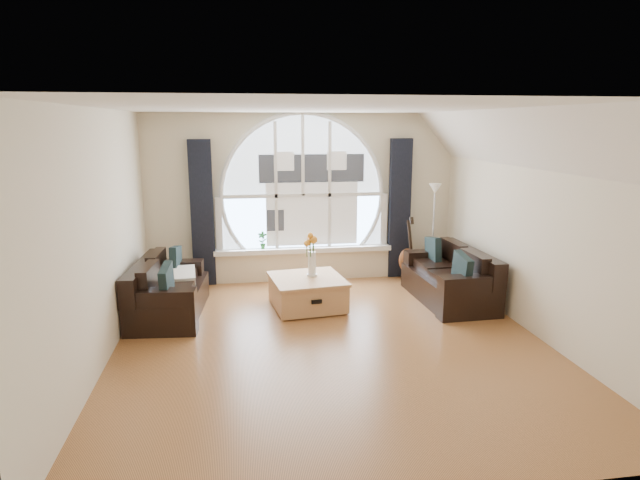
{
  "coord_description": "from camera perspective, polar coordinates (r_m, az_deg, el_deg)",
  "views": [
    {
      "loc": [
        -1.04,
        -5.84,
        2.54
      ],
      "look_at": [
        0.0,
        0.9,
        1.05
      ],
      "focal_mm": 30.1,
      "sensor_mm": 36.0,
      "label": 1
    }
  ],
  "objects": [
    {
      "name": "arched_window",
      "position": [
        8.67,
        -1.85,
        6.27
      ],
      "size": [
        2.6,
        0.06,
        2.15
      ],
      "primitive_type": "cube",
      "color": "silver",
      "rests_on": "wall_back"
    },
    {
      "name": "guitar",
      "position": [
        8.97,
        9.39,
        -0.79
      ],
      "size": [
        0.42,
        0.34,
        1.06
      ],
      "primitive_type": "cube",
      "rotation": [
        0.0,
        0.0,
        0.31
      ],
      "color": "brown",
      "rests_on": "ground"
    },
    {
      "name": "sofa_right",
      "position": [
        7.99,
        13.56,
        -3.55
      ],
      "size": [
        0.91,
        1.73,
        0.75
      ],
      "primitive_type": "cube",
      "rotation": [
        0.0,
        0.0,
        0.04
      ],
      "color": "black",
      "rests_on": "ground"
    },
    {
      "name": "window_sill",
      "position": [
        8.79,
        -1.75,
        -1.03
      ],
      "size": [
        2.9,
        0.22,
        0.08
      ],
      "primitive_type": "cube",
      "color": "white",
      "rests_on": "wall_back"
    },
    {
      "name": "ground",
      "position": [
        6.45,
        1.25,
        -10.87
      ],
      "size": [
        5.0,
        5.5,
        0.01
      ],
      "primitive_type": "cube",
      "color": "brown",
      "rests_on": "ground"
    },
    {
      "name": "potted_plant",
      "position": [
        8.69,
        -6.14,
        -0.02
      ],
      "size": [
        0.16,
        0.12,
        0.28
      ],
      "primitive_type": "imported",
      "rotation": [
        0.0,
        0.0,
        -0.17
      ],
      "color": "#1E6023",
      "rests_on": "window_sill"
    },
    {
      "name": "attic_slope",
      "position": [
        6.68,
        20.57,
        9.93
      ],
      "size": [
        0.92,
        5.5,
        0.72
      ],
      "primitive_type": "cube",
      "color": "silver",
      "rests_on": "ground"
    },
    {
      "name": "throw_blanket",
      "position": [
        7.6,
        -15.2,
        -3.67
      ],
      "size": [
        0.6,
        0.6,
        0.1
      ],
      "primitive_type": "cube",
      "rotation": [
        0.0,
        0.0,
        0.09
      ],
      "color": "silver",
      "rests_on": "sofa_left"
    },
    {
      "name": "floor_lamp",
      "position": [
        8.86,
        11.94,
        0.73
      ],
      "size": [
        0.24,
        0.24,
        1.6
      ],
      "primitive_type": "cube",
      "color": "#B2B2B2",
      "rests_on": "ground"
    },
    {
      "name": "window_frame",
      "position": [
        8.64,
        -1.83,
        6.25
      ],
      "size": [
        2.76,
        0.08,
        2.15
      ],
      "primitive_type": "cube",
      "color": "white",
      "rests_on": "wall_back"
    },
    {
      "name": "sofa_left",
      "position": [
        7.49,
        -15.8,
        -4.74
      ],
      "size": [
        0.97,
        1.72,
        0.74
      ],
      "primitive_type": "cube",
      "rotation": [
        0.0,
        0.0,
        -0.09
      ],
      "color": "black",
      "rests_on": "ground"
    },
    {
      "name": "coffee_chest",
      "position": [
        7.53,
        -1.36,
        -5.46
      ],
      "size": [
        1.09,
        1.09,
        0.48
      ],
      "primitive_type": "cube",
      "rotation": [
        0.0,
        0.0,
        0.13
      ],
      "color": "tan",
      "rests_on": "ground"
    },
    {
      "name": "wall_front",
      "position": [
        3.47,
        9.35,
        -7.93
      ],
      "size": [
        5.0,
        0.01,
        2.7
      ],
      "primitive_type": "cube",
      "color": "beige",
      "rests_on": "ground"
    },
    {
      "name": "curtain_right",
      "position": [
        8.98,
        8.45,
        3.29
      ],
      "size": [
        0.35,
        0.12,
        2.3
      ],
      "primitive_type": "cube",
      "color": "black",
      "rests_on": "ground"
    },
    {
      "name": "wall_right",
      "position": [
        6.93,
        22.12,
        1.53
      ],
      "size": [
        0.01,
        5.5,
        2.7
      ],
      "primitive_type": "cube",
      "color": "beige",
      "rests_on": "ground"
    },
    {
      "name": "ceiling",
      "position": [
        5.93,
        1.37,
        13.87
      ],
      "size": [
        5.0,
        5.5,
        0.01
      ],
      "primitive_type": "cube",
      "color": "silver",
      "rests_on": "ground"
    },
    {
      "name": "curtain_left",
      "position": [
        8.6,
        -12.41,
        2.74
      ],
      "size": [
        0.35,
        0.12,
        2.3
      ],
      "primitive_type": "cube",
      "color": "black",
      "rests_on": "ground"
    },
    {
      "name": "neighbor_house",
      "position": [
        8.69,
        -0.85,
        5.46
      ],
      "size": [
        1.7,
        0.02,
        1.5
      ],
      "primitive_type": "cube",
      "color": "silver",
      "rests_on": "wall_back"
    },
    {
      "name": "wall_left",
      "position": [
        6.13,
        -22.36,
        0.2
      ],
      "size": [
        0.01,
        5.5,
        2.7
      ],
      "primitive_type": "cube",
      "color": "beige",
      "rests_on": "ground"
    },
    {
      "name": "vase_flowers",
      "position": [
        7.46,
        -0.87,
        -0.96
      ],
      "size": [
        0.24,
        0.24,
        0.7
      ],
      "primitive_type": "cube",
      "color": "white",
      "rests_on": "coffee_chest"
    },
    {
      "name": "wall_back",
      "position": [
        8.73,
        -1.86,
        4.49
      ],
      "size": [
        5.0,
        0.01,
        2.7
      ],
      "primitive_type": "cube",
      "color": "beige",
      "rests_on": "ground"
    }
  ]
}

